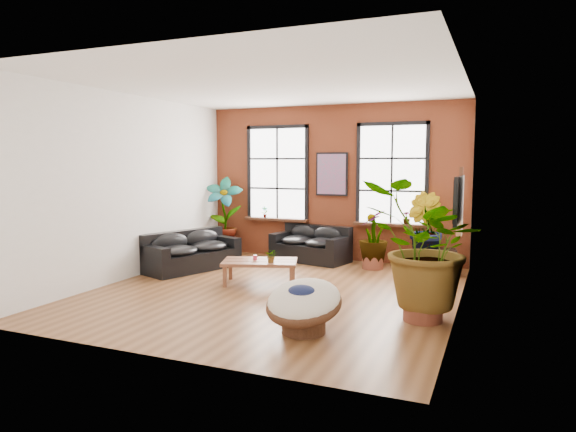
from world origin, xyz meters
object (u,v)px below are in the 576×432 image
papasan_chair (304,304)px  sofa_back (311,245)px  sofa_left (191,252)px  coffee_table (260,263)px

papasan_chair → sofa_back: bearing=112.7°
sofa_back → sofa_left: bearing=-124.2°
coffee_table → papasan_chair: (1.71, -2.24, 0.00)m
sofa_left → papasan_chair: bearing=-107.8°
sofa_left → papasan_chair: sofa_left is taller
sofa_back → coffee_table: 2.44m
coffee_table → papasan_chair: 2.82m
sofa_back → papasan_chair: bearing=-58.2°
sofa_back → sofa_left: 2.72m
papasan_chair → sofa_left: bearing=145.6°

